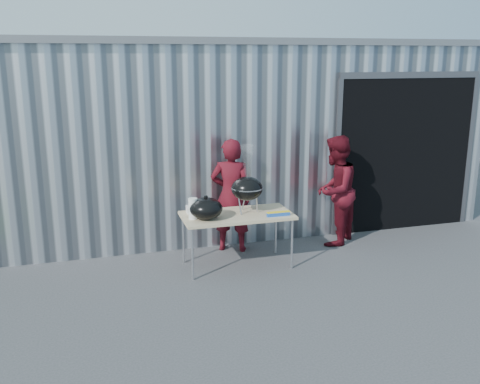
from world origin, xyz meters
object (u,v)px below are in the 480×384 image
object	(u,v)px
folding_table	(237,217)
kettle_grill	(247,183)
person_bystander	(335,191)
person_cook	(231,195)

from	to	relation	value
folding_table	kettle_grill	distance (m)	0.49
folding_table	person_bystander	xyz separation A→B (m)	(1.70, 0.48, 0.13)
kettle_grill	person_bystander	xyz separation A→B (m)	(1.55, 0.44, -0.32)
person_cook	folding_table	bearing A→B (deg)	104.57
kettle_grill	person_cook	distance (m)	0.68
folding_table	person_cook	world-z (taller)	person_cook
folding_table	person_cook	xyz separation A→B (m)	(0.10, 0.63, 0.14)
folding_table	person_cook	distance (m)	0.66
folding_table	person_cook	size ratio (longest dim) A/B	0.89
person_bystander	folding_table	bearing A→B (deg)	-28.43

